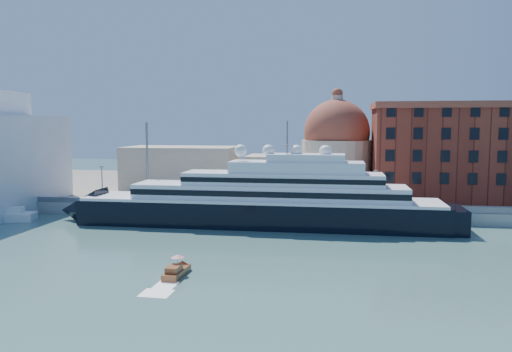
# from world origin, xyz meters

# --- Properties ---
(ground) EXTENTS (400.00, 400.00, 0.00)m
(ground) POSITION_xyz_m (0.00, 0.00, 0.00)
(ground) COLOR #335856
(ground) RESTS_ON ground
(quay) EXTENTS (180.00, 10.00, 2.50)m
(quay) POSITION_xyz_m (0.00, 34.00, 1.25)
(quay) COLOR gray
(quay) RESTS_ON ground
(land) EXTENTS (260.00, 72.00, 2.00)m
(land) POSITION_xyz_m (0.00, 75.00, 1.00)
(land) COLOR slate
(land) RESTS_ON ground
(quay_fence) EXTENTS (180.00, 0.10, 1.20)m
(quay_fence) POSITION_xyz_m (0.00, 29.50, 3.10)
(quay_fence) COLOR slate
(quay_fence) RESTS_ON quay
(superyacht) EXTENTS (81.05, 11.24, 24.22)m
(superyacht) POSITION_xyz_m (4.74, 23.00, 4.18)
(superyacht) COLOR black
(superyacht) RESTS_ON ground
(service_barge) EXTENTS (14.46, 7.95, 3.09)m
(service_barge) POSITION_xyz_m (-46.81, 19.34, 0.89)
(service_barge) COLOR white
(service_barge) RESTS_ON ground
(water_taxi) EXTENTS (2.21, 6.16, 2.90)m
(water_taxi) POSITION_xyz_m (1.14, -11.54, 0.70)
(water_taxi) COLOR brown
(water_taxi) RESTS_ON ground
(warehouse) EXTENTS (43.00, 19.00, 23.25)m
(warehouse) POSITION_xyz_m (52.00, 52.00, 13.79)
(warehouse) COLOR maroon
(warehouse) RESTS_ON land
(church) EXTENTS (66.00, 18.00, 25.50)m
(church) POSITION_xyz_m (6.39, 57.72, 10.91)
(church) COLOR beige
(church) RESTS_ON land
(lamp_posts) EXTENTS (120.80, 2.40, 18.00)m
(lamp_posts) POSITION_xyz_m (-12.67, 32.27, 9.84)
(lamp_posts) COLOR slate
(lamp_posts) RESTS_ON quay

